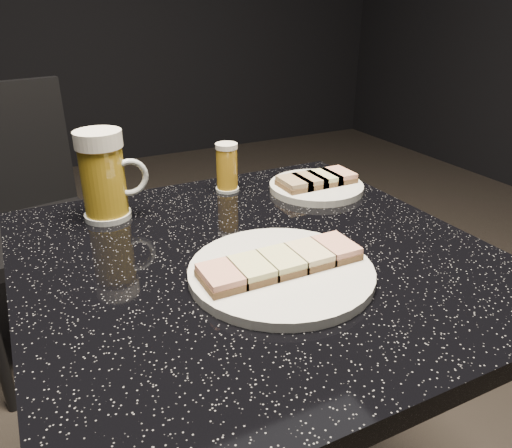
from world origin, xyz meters
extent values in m
cylinder|color=silver|center=(0.00, -0.08, 0.76)|extent=(0.26, 0.26, 0.01)
cylinder|color=silver|center=(0.23, 0.19, 0.76)|extent=(0.19, 0.19, 0.01)
cylinder|color=black|center=(0.00, 0.00, 0.37)|extent=(0.10, 0.10, 0.69)
cube|color=black|center=(0.00, 0.00, 0.73)|extent=(0.70, 0.70, 0.03)
cylinder|color=silver|center=(-0.18, 0.24, 0.76)|extent=(0.08, 0.08, 0.01)
cylinder|color=gold|center=(-0.18, 0.24, 0.82)|extent=(0.08, 0.08, 0.12)
cylinder|color=white|center=(-0.18, 0.24, 0.89)|extent=(0.08, 0.08, 0.03)
torus|color=silver|center=(-0.13, 0.22, 0.82)|extent=(0.07, 0.01, 0.07)
cylinder|color=silver|center=(0.07, 0.27, 0.75)|extent=(0.05, 0.05, 0.01)
cylinder|color=gold|center=(0.07, 0.27, 0.80)|extent=(0.04, 0.04, 0.08)
cylinder|color=white|center=(0.07, 0.27, 0.84)|extent=(0.04, 0.04, 0.01)
cube|color=black|center=(-0.31, 0.91, 0.45)|extent=(0.48, 0.48, 0.04)
cylinder|color=black|center=(-0.10, 0.77, 0.21)|extent=(0.03, 0.03, 0.43)
cylinder|color=black|center=(-0.16, 1.12, 0.21)|extent=(0.03, 0.03, 0.43)
cube|color=black|center=(-0.34, 1.10, 0.67)|extent=(0.41, 0.11, 0.41)
cube|color=#4C3521|center=(-0.09, -0.08, 0.77)|extent=(0.05, 0.07, 0.01)
cube|color=tan|center=(-0.09, -0.08, 0.78)|extent=(0.05, 0.07, 0.01)
cube|color=#4C3521|center=(-0.05, -0.08, 0.77)|extent=(0.05, 0.07, 0.01)
cube|color=#D1D184|center=(-0.05, -0.08, 0.78)|extent=(0.05, 0.07, 0.01)
cube|color=#4C3521|center=(0.00, -0.08, 0.77)|extent=(0.05, 0.07, 0.01)
cube|color=#D1D184|center=(0.00, -0.08, 0.78)|extent=(0.05, 0.07, 0.01)
cube|color=#4C3521|center=(0.05, -0.08, 0.77)|extent=(0.05, 0.07, 0.01)
cube|color=beige|center=(0.05, -0.08, 0.78)|extent=(0.05, 0.07, 0.01)
cube|color=#4C3521|center=(0.09, -0.08, 0.77)|extent=(0.05, 0.07, 0.01)
cube|color=tan|center=(0.09, -0.08, 0.78)|extent=(0.05, 0.07, 0.01)
cube|color=#4C3521|center=(0.18, 0.19, 0.77)|extent=(0.05, 0.07, 0.01)
cube|color=#8C7251|center=(0.18, 0.19, 0.78)|extent=(0.05, 0.07, 0.01)
cube|color=#4C3521|center=(0.22, 0.19, 0.77)|extent=(0.05, 0.07, 0.01)
cube|color=#8C7251|center=(0.22, 0.19, 0.78)|extent=(0.05, 0.07, 0.01)
cube|color=#4C3521|center=(0.25, 0.19, 0.77)|extent=(0.05, 0.07, 0.01)
cube|color=#D1D184|center=(0.25, 0.19, 0.78)|extent=(0.05, 0.07, 0.01)
cube|color=#4C3521|center=(0.29, 0.19, 0.77)|extent=(0.05, 0.07, 0.01)
cube|color=tan|center=(0.29, 0.19, 0.78)|extent=(0.05, 0.07, 0.01)
camera|label=1|loc=(-0.31, -0.61, 1.11)|focal=35.00mm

